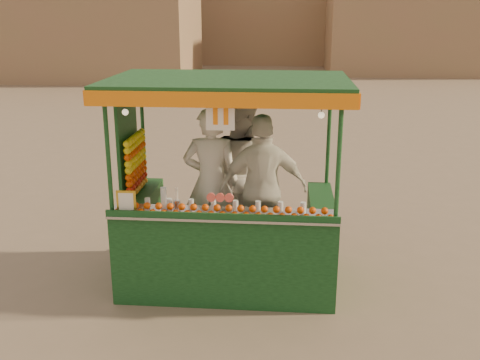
# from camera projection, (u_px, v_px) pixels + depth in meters

# --- Properties ---
(ground) EXTENTS (90.00, 90.00, 0.00)m
(ground) POSITION_uv_depth(u_px,v_px,m) (246.00, 277.00, 6.64)
(ground) COLOR #6E5F4F
(ground) RESTS_ON ground
(building_left) EXTENTS (10.00, 6.00, 6.00)m
(building_left) POSITION_uv_depth(u_px,v_px,m) (85.00, 12.00, 25.53)
(building_left) COLOR #88644D
(building_left) RESTS_ON ground
(building_right) EXTENTS (9.00, 6.00, 5.00)m
(building_right) POSITION_uv_depth(u_px,v_px,m) (417.00, 22.00, 28.19)
(building_right) COLOR #88644D
(building_right) RESTS_ON ground
(building_center) EXTENTS (14.00, 7.00, 7.00)m
(building_center) POSITION_uv_depth(u_px,v_px,m) (250.00, 3.00, 34.34)
(building_center) COLOR #88644D
(building_center) RESTS_ON ground
(juice_cart) EXTENTS (2.62, 1.70, 2.38)m
(juice_cart) POSITION_uv_depth(u_px,v_px,m) (222.00, 221.00, 6.29)
(juice_cart) COLOR #0E3314
(juice_cart) RESTS_ON ground
(vendor_left) EXTENTS (0.66, 0.45, 1.77)m
(vendor_left) POSITION_uv_depth(u_px,v_px,m) (211.00, 183.00, 6.38)
(vendor_left) COLOR silver
(vendor_left) RESTS_ON ground
(vendor_middle) EXTENTS (1.12, 1.05, 1.83)m
(vendor_middle) POSITION_uv_depth(u_px,v_px,m) (239.00, 172.00, 6.71)
(vendor_middle) COLOR beige
(vendor_middle) RESTS_ON ground
(vendor_right) EXTENTS (1.06, 0.58, 1.72)m
(vendor_right) POSITION_uv_depth(u_px,v_px,m) (263.00, 189.00, 6.24)
(vendor_right) COLOR silver
(vendor_right) RESTS_ON ground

